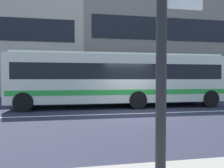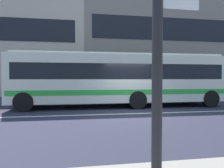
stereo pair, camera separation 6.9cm
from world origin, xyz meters
name	(u,v)px [view 2 (the right image)]	position (x,y,z in m)	size (l,w,h in m)	color
ground_plane	(135,114)	(0.00, 0.00, 0.00)	(160.00, 160.00, 0.00)	#2B2B3B
lane_centre_line	(135,114)	(0.00, 0.00, 0.00)	(60.00, 0.16, 0.01)	silver
hedge_row_far	(156,92)	(3.61, 6.27, 0.57)	(14.97, 1.10, 1.14)	#1F5E1A
apartment_block_right	(156,47)	(7.34, 15.88, 5.96)	(19.41, 11.56, 11.93)	gray
transit_bus	(120,78)	(-0.26, 2.46, 1.73)	(12.41, 2.63, 3.13)	beige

